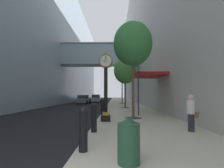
# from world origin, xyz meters

# --- Properties ---
(ground_plane) EXTENTS (110.00, 110.00, 0.00)m
(ground_plane) POSITION_xyz_m (0.00, 27.00, 0.00)
(ground_plane) COLOR black
(ground_plane) RESTS_ON ground
(sidewalk_right) EXTENTS (5.24, 80.00, 0.14)m
(sidewalk_right) POSITION_xyz_m (2.62, 30.00, 0.07)
(sidewalk_right) COLOR #BCB29E
(sidewalk_right) RESTS_ON ground
(building_block_left) EXTENTS (22.66, 80.00, 25.08)m
(building_block_left) POSITION_xyz_m (-12.53, 29.97, 12.50)
(building_block_left) COLOR #93A8B7
(building_block_left) RESTS_ON ground
(building_block_right) EXTENTS (9.00, 80.00, 27.89)m
(building_block_right) POSITION_xyz_m (9.74, 30.00, 13.95)
(building_block_right) COLOR #B7B2A8
(building_block_right) RESTS_ON ground
(street_clock) EXTENTS (0.84, 0.55, 4.17)m
(street_clock) POSITION_xyz_m (0.59, 7.62, 2.42)
(street_clock) COLOR black
(street_clock) RESTS_ON sidewalk_right
(bollard_nearest) EXTENTS (0.26, 0.26, 1.23)m
(bollard_nearest) POSITION_xyz_m (0.25, 2.45, 0.78)
(bollard_nearest) COLOR black
(bollard_nearest) RESTS_ON sidewalk_right
(bollard_second) EXTENTS (0.26, 0.26, 1.23)m
(bollard_second) POSITION_xyz_m (0.25, 4.81, 0.78)
(bollard_second) COLOR black
(bollard_second) RESTS_ON sidewalk_right
(bollard_fourth) EXTENTS (0.26, 0.26, 1.23)m
(bollard_fourth) POSITION_xyz_m (0.25, 9.51, 0.78)
(bollard_fourth) COLOR black
(bollard_fourth) RESTS_ON sidewalk_right
(bollard_fifth) EXTENTS (0.26, 0.26, 1.23)m
(bollard_fifth) POSITION_xyz_m (0.25, 11.86, 0.78)
(bollard_fifth) COLOR black
(bollard_fifth) RESTS_ON sidewalk_right
(bollard_sixth) EXTENTS (0.26, 0.26, 1.23)m
(bollard_sixth) POSITION_xyz_m (0.25, 14.21, 0.78)
(bollard_sixth) COLOR black
(bollard_sixth) RESTS_ON sidewalk_right
(street_tree_near) EXTENTS (2.65, 2.65, 6.58)m
(street_tree_near) POSITION_xyz_m (2.37, 8.89, 5.17)
(street_tree_near) COLOR #333335
(street_tree_near) RESTS_ON sidewalk_right
(street_tree_mid_near) EXTENTS (2.69, 2.69, 5.93)m
(street_tree_mid_near) POSITION_xyz_m (2.37, 17.19, 4.50)
(street_tree_mid_near) COLOR #333335
(street_tree_mid_near) RESTS_ON sidewalk_right
(street_tree_mid_far) EXTENTS (2.77, 2.77, 7.15)m
(street_tree_mid_far) POSITION_xyz_m (2.37, 25.48, 5.67)
(street_tree_mid_far) COLOR #333335
(street_tree_mid_far) RESTS_ON sidewalk_right
(trash_bin) EXTENTS (0.53, 0.53, 1.05)m
(trash_bin) POSITION_xyz_m (1.45, 1.67, 0.68)
(trash_bin) COLOR #234C33
(trash_bin) RESTS_ON sidewalk_right
(pedestrian_walking) EXTENTS (0.52, 0.49, 1.58)m
(pedestrian_walking) POSITION_xyz_m (4.42, 4.97, 0.96)
(pedestrian_walking) COLOR #23232D
(pedestrian_walking) RESTS_ON sidewalk_right
(storefront_awning) EXTENTS (2.40, 3.60, 3.30)m
(storefront_awning) POSITION_xyz_m (4.00, 11.86, 3.28)
(storefront_awning) COLOR maroon
(storefront_awning) RESTS_ON sidewalk_right
(car_silver_near) EXTENTS (2.18, 4.27, 1.65)m
(car_silver_near) POSITION_xyz_m (-2.89, 33.16, 0.80)
(car_silver_near) COLOR #B7BABF
(car_silver_near) RESTS_ON ground
(car_blue_mid) EXTENTS (2.22, 4.51, 1.56)m
(car_blue_mid) POSITION_xyz_m (-5.84, 34.33, 0.76)
(car_blue_mid) COLOR navy
(car_blue_mid) RESTS_ON ground
(car_grey_far) EXTENTS (2.02, 4.18, 1.57)m
(car_grey_far) POSITION_xyz_m (-4.58, 27.50, 0.77)
(car_grey_far) COLOR slate
(car_grey_far) RESTS_ON ground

